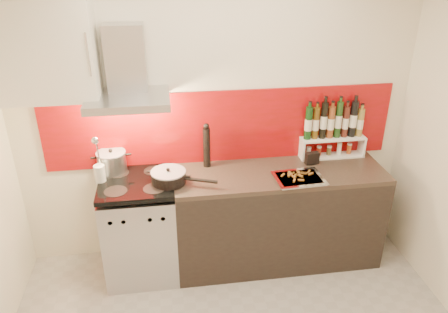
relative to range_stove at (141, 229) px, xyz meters
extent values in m
cube|color=silver|center=(0.70, 0.30, 0.86)|extent=(3.40, 0.02, 2.60)
cube|color=maroon|center=(0.75, 0.29, 0.78)|extent=(3.00, 0.02, 0.64)
cube|color=#B7B7BA|center=(0.00, 0.00, -0.02)|extent=(0.60, 0.60, 0.84)
cube|color=black|center=(0.00, -0.28, -0.11)|extent=(0.50, 0.02, 0.40)
cube|color=#B7B7BA|center=(0.00, -0.28, 0.28)|extent=(0.56, 0.02, 0.12)
cube|color=#FF190C|center=(0.00, -0.29, 0.28)|extent=(0.10, 0.01, 0.04)
cube|color=black|center=(0.00, 0.00, 0.45)|extent=(0.60, 0.60, 0.04)
cube|color=black|center=(1.20, 0.00, -0.01)|extent=(1.80, 0.60, 0.86)
cube|color=#2D211B|center=(1.20, 0.00, 0.44)|extent=(1.80, 0.60, 0.04)
cube|color=#B7B7BA|center=(0.00, 0.05, 1.14)|extent=(0.62, 0.50, 0.06)
cube|color=#B7B7BA|center=(0.00, 0.20, 1.42)|extent=(0.30, 0.18, 0.50)
sphere|color=#FFD18C|center=(-0.15, 0.05, 1.10)|extent=(0.07, 0.07, 0.07)
sphere|color=#FFD18C|center=(0.15, 0.05, 1.10)|extent=(0.07, 0.07, 0.07)
cube|color=white|center=(-0.55, 0.13, 1.51)|extent=(0.70, 0.35, 0.72)
cylinder|color=#B7B7BA|center=(-0.20, 0.20, 0.55)|extent=(0.24, 0.24, 0.17)
cylinder|color=#99999E|center=(-0.20, 0.20, 0.64)|extent=(0.24, 0.24, 0.01)
sphere|color=black|center=(-0.20, 0.20, 0.66)|extent=(0.03, 0.03, 0.03)
cylinder|color=black|center=(0.26, -0.06, 0.51)|extent=(0.28, 0.28, 0.09)
cylinder|color=#99999E|center=(0.26, -0.06, 0.56)|extent=(0.28, 0.28, 0.01)
sphere|color=black|center=(0.26, -0.06, 0.58)|extent=(0.03, 0.03, 0.03)
cylinder|color=black|center=(0.51, -0.16, 0.52)|extent=(0.26, 0.12, 0.03)
cylinder|color=silver|center=(-0.28, 0.04, 0.53)|extent=(0.09, 0.09, 0.15)
cylinder|color=silver|center=(-0.27, 0.04, 0.73)|extent=(0.01, 0.07, 0.27)
sphere|color=silver|center=(-0.27, -0.02, 0.85)|extent=(0.06, 0.06, 0.06)
cylinder|color=black|center=(0.60, 0.20, 0.63)|extent=(0.06, 0.06, 0.35)
sphere|color=black|center=(0.60, 0.20, 0.83)|extent=(0.05, 0.05, 0.05)
cube|color=white|center=(1.73, 0.23, 0.47)|extent=(0.58, 0.16, 0.01)
cube|color=white|center=(1.45, 0.23, 0.55)|extent=(0.01, 0.16, 0.16)
cube|color=white|center=(2.01, 0.23, 0.55)|extent=(0.02, 0.16, 0.16)
cube|color=white|center=(1.73, 0.23, 0.64)|extent=(0.58, 0.16, 0.02)
cylinder|color=black|center=(1.50, 0.23, 0.79)|extent=(0.06, 0.06, 0.29)
cylinder|color=#53390E|center=(1.56, 0.23, 0.79)|extent=(0.05, 0.05, 0.29)
cylinder|color=black|center=(1.63, 0.23, 0.81)|extent=(0.06, 0.06, 0.33)
cylinder|color=brown|center=(1.70, 0.23, 0.79)|extent=(0.06, 0.06, 0.29)
cylinder|color=#1A3714|center=(1.77, 0.23, 0.81)|extent=(0.06, 0.06, 0.33)
cylinder|color=#4B1B14|center=(1.84, 0.23, 0.79)|extent=(0.05, 0.05, 0.28)
cylinder|color=black|center=(1.90, 0.23, 0.81)|extent=(0.06, 0.06, 0.33)
cylinder|color=olive|center=(1.97, 0.23, 0.77)|extent=(0.06, 0.06, 0.25)
cylinder|color=beige|center=(1.52, 0.23, 0.51)|extent=(0.04, 0.04, 0.08)
cylinder|color=maroon|center=(1.62, 0.23, 0.51)|extent=(0.04, 0.04, 0.08)
cylinder|color=brown|center=(1.71, 0.23, 0.51)|extent=(0.04, 0.04, 0.07)
cylinder|color=white|center=(1.81, 0.23, 0.52)|extent=(0.04, 0.04, 0.10)
cylinder|color=#AA4D1C|center=(1.90, 0.23, 0.52)|extent=(0.04, 0.04, 0.09)
cube|color=black|center=(1.51, 0.10, 0.52)|extent=(0.13, 0.07, 0.10)
cube|color=silver|center=(1.32, -0.16, 0.47)|extent=(0.39, 0.31, 0.01)
cube|color=silver|center=(1.32, -0.16, 0.48)|extent=(0.41, 0.33, 0.01)
cube|color=red|center=(1.32, -0.16, 0.48)|extent=(0.35, 0.26, 0.01)
cube|color=brown|center=(1.24, -0.12, 0.49)|extent=(0.02, 0.05, 0.01)
cube|color=brown|center=(1.26, -0.22, 0.49)|extent=(0.03, 0.05, 0.01)
cube|color=brown|center=(1.33, -0.14, 0.49)|extent=(0.04, 0.05, 0.01)
cube|color=brown|center=(1.19, -0.11, 0.49)|extent=(0.04, 0.05, 0.01)
cube|color=brown|center=(1.32, -0.12, 0.49)|extent=(0.05, 0.04, 0.01)
cube|color=brown|center=(1.27, -0.08, 0.49)|extent=(0.05, 0.04, 0.01)
cube|color=brown|center=(1.31, -0.22, 0.49)|extent=(0.05, 0.03, 0.01)
cube|color=brown|center=(1.27, -0.09, 0.49)|extent=(0.05, 0.01, 0.01)
cube|color=brown|center=(1.27, -0.15, 0.49)|extent=(0.03, 0.05, 0.01)
cube|color=brown|center=(1.42, -0.09, 0.49)|extent=(0.04, 0.05, 0.01)
cube|color=brown|center=(1.34, -0.08, 0.49)|extent=(0.04, 0.05, 0.01)
cube|color=brown|center=(1.43, -0.13, 0.49)|extent=(0.05, 0.04, 0.01)
cube|color=brown|center=(1.37, -0.11, 0.49)|extent=(0.05, 0.03, 0.01)
cube|color=brown|center=(1.30, -0.13, 0.49)|extent=(0.05, 0.04, 0.01)
cube|color=brown|center=(1.38, -0.10, 0.49)|extent=(0.05, 0.03, 0.01)
cube|color=brown|center=(1.26, -0.11, 0.49)|extent=(0.05, 0.05, 0.01)
camera|label=1|loc=(0.26, -3.15, 2.20)|focal=35.00mm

